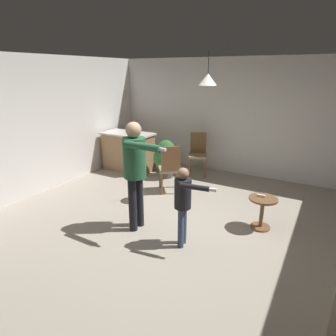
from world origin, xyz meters
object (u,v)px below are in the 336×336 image
at_px(person_child, 183,199).
at_px(dining_chair_by_counter, 198,152).
at_px(person_adult, 135,165).
at_px(spare_remote_on_table, 261,196).
at_px(dining_chair_near_wall, 170,167).
at_px(potted_plant_corner, 166,157).
at_px(side_table_by_couch, 262,209).
at_px(kitchen_counter, 128,152).

bearing_deg(person_child, dining_chair_by_counter, -167.34).
distance_m(person_adult, spare_remote_on_table, 2.01).
bearing_deg(dining_chair_near_wall, potted_plant_corner, 88.38).
bearing_deg(potted_plant_corner, person_adult, -70.75).
xyz_separation_m(person_adult, dining_chair_near_wall, (-0.26, 1.52, -0.51)).
xyz_separation_m(side_table_by_couch, dining_chair_by_counter, (-1.95, 1.89, 0.22)).
distance_m(person_child, spare_remote_on_table, 1.36).
xyz_separation_m(person_adult, potted_plant_corner, (-0.80, 2.28, -0.57)).
distance_m(person_adult, potted_plant_corner, 2.48).
bearing_deg(spare_remote_on_table, dining_chair_near_wall, 164.64).
xyz_separation_m(kitchen_counter, person_child, (2.72, -2.36, 0.25)).
xyz_separation_m(kitchen_counter, person_adult, (1.87, -2.28, 0.58)).
distance_m(kitchen_counter, dining_chair_by_counter, 1.73).
relative_size(kitchen_counter, potted_plant_corner, 1.42).
bearing_deg(person_child, side_table_by_couch, 132.86).
bearing_deg(side_table_by_couch, person_child, -129.44).
xyz_separation_m(dining_chair_near_wall, potted_plant_corner, (-0.54, 0.76, -0.06)).
bearing_deg(side_table_by_couch, person_adult, -150.62).
relative_size(person_adult, dining_chair_near_wall, 1.70).
distance_m(person_child, potted_plant_corner, 2.89).
xyz_separation_m(side_table_by_couch, person_adult, (-1.71, -0.96, 0.73)).
bearing_deg(kitchen_counter, dining_chair_by_counter, 19.31).
relative_size(person_child, potted_plant_corner, 1.32).
bearing_deg(dining_chair_near_wall, kitchen_counter, 117.93).
distance_m(person_child, dining_chair_by_counter, 3.13).
relative_size(side_table_by_couch, person_child, 0.44).
relative_size(kitchen_counter, person_adult, 0.74).
relative_size(person_adult, dining_chair_by_counter, 1.70).
bearing_deg(potted_plant_corner, side_table_by_couch, -27.77).
distance_m(kitchen_counter, person_adult, 3.00).
height_order(potted_plant_corner, spare_remote_on_table, potted_plant_corner).
xyz_separation_m(dining_chair_by_counter, spare_remote_on_table, (1.90, -1.86, -0.01)).
xyz_separation_m(kitchen_counter, dining_chair_by_counter, (1.63, 0.57, 0.07)).
bearing_deg(person_child, spare_remote_on_table, 135.16).
height_order(side_table_by_couch, person_adult, person_adult).
xyz_separation_m(kitchen_counter, potted_plant_corner, (1.07, 0.00, 0.01)).
height_order(kitchen_counter, person_child, person_child).
bearing_deg(potted_plant_corner, dining_chair_near_wall, -54.72).
bearing_deg(dining_chair_by_counter, person_child, 87.62).
height_order(dining_chair_by_counter, dining_chair_near_wall, same).
distance_m(side_table_by_couch, dining_chair_near_wall, 2.06).
height_order(person_adult, person_child, person_adult).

